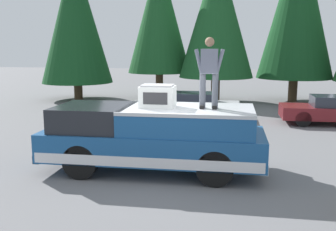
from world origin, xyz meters
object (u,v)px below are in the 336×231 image
person_on_truck_bed (209,71)px  compressor_unit (158,96)px  parked_car_maroon (334,110)px  pickup_truck (153,137)px  parked_car_silver (192,106)px

person_on_truck_bed → compressor_unit: bearing=91.4°
person_on_truck_bed → parked_car_maroon: bearing=-33.2°
pickup_truck → compressor_unit: bearing=-115.6°
person_on_truck_bed → parked_car_silver: (7.30, 1.14, -1.97)m
pickup_truck → parked_car_maroon: size_ratio=1.35×
pickup_truck → person_on_truck_bed: 2.17m
compressor_unit → parked_car_silver: (7.33, -0.11, -1.35)m
person_on_truck_bed → parked_car_silver: 7.64m
compressor_unit → parked_car_silver: 7.45m
compressor_unit → person_on_truck_bed: size_ratio=0.50×
person_on_truck_bed → pickup_truck: bearing=88.7°
compressor_unit → parked_car_maroon: bearing=-39.6°
parked_car_silver → parked_car_maroon: bearing=-92.2°
compressor_unit → person_on_truck_bed: (0.03, -1.24, 0.62)m
pickup_truck → parked_car_maroon: 9.26m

